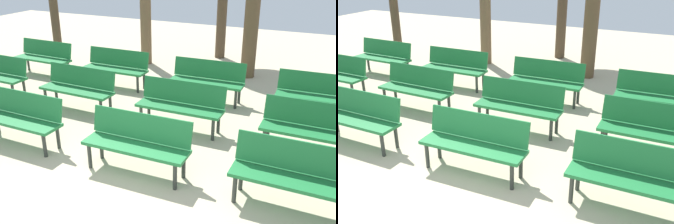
% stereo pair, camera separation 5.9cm
% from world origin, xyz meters
% --- Properties ---
extents(bench_r0_c1, '(1.60, 0.49, 0.87)m').
position_xyz_m(bench_r0_c1, '(-2.25, 1.52, 0.50)').
color(bench_r0_c1, '#1E7238').
rests_on(bench_r0_c1, ground_plane).
extents(bench_r0_c2, '(1.61, 0.51, 0.87)m').
position_xyz_m(bench_r0_c2, '(-0.01, 1.56, 0.50)').
color(bench_r0_c2, '#1E7238').
rests_on(bench_r0_c2, ground_plane).
extents(bench_r0_c3, '(1.60, 0.48, 0.87)m').
position_xyz_m(bench_r0_c3, '(2.22, 1.64, 0.50)').
color(bench_r0_c3, '#1E7238').
rests_on(bench_r0_c3, ground_plane).
extents(bench_r1_c1, '(1.61, 0.51, 0.87)m').
position_xyz_m(bench_r1_c1, '(-2.27, 3.14, 0.50)').
color(bench_r1_c1, '#1E7238').
rests_on(bench_r1_c1, ground_plane).
extents(bench_r1_c2, '(1.61, 0.51, 0.87)m').
position_xyz_m(bench_r1_c2, '(-0.01, 3.18, 0.50)').
color(bench_r1_c2, '#1E7238').
rests_on(bench_r1_c2, ground_plane).
extents(bench_r1_c3, '(1.60, 0.48, 0.87)m').
position_xyz_m(bench_r1_c3, '(2.28, 3.14, 0.50)').
color(bench_r1_c3, '#1E7238').
rests_on(bench_r1_c3, ground_plane).
extents(bench_r2_c0, '(1.61, 0.51, 0.87)m').
position_xyz_m(bench_r2_c0, '(-4.57, 4.70, 0.50)').
color(bench_r2_c0, '#1E7238').
rests_on(bench_r2_c0, ground_plane).
extents(bench_r2_c1, '(1.61, 0.51, 0.87)m').
position_xyz_m(bench_r2_c1, '(-2.36, 4.71, 0.50)').
color(bench_r2_c1, '#1E7238').
rests_on(bench_r2_c1, ground_plane).
extents(bench_r2_c2, '(1.62, 0.54, 0.87)m').
position_xyz_m(bench_r2_c2, '(-0.06, 4.74, 0.50)').
color(bench_r2_c2, '#1E7238').
rests_on(bench_r2_c2, ground_plane).
extents(bench_r2_c3, '(1.62, 0.54, 0.87)m').
position_xyz_m(bench_r2_c3, '(2.21, 4.77, 0.50)').
color(bench_r2_c3, '#1E7238').
rests_on(bench_r2_c3, ground_plane).
extents(tree_1, '(0.36, 0.36, 2.94)m').
position_xyz_m(tree_1, '(0.32, 6.78, 1.47)').
color(tree_1, brown).
rests_on(tree_1, ground_plane).
extents(tree_2, '(0.31, 0.31, 2.40)m').
position_xyz_m(tree_2, '(-2.65, 6.78, 1.20)').
color(tree_2, brown).
rests_on(tree_2, ground_plane).
extents(tree_3, '(0.25, 0.25, 2.84)m').
position_xyz_m(tree_3, '(-5.27, 6.06, 1.42)').
color(tree_3, '#4C3A28').
rests_on(tree_3, ground_plane).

